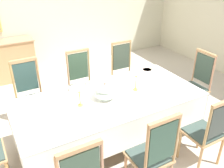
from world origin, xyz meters
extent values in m
cube|color=beige|center=(0.00, 0.00, -0.02)|extent=(7.11, 5.88, 0.04)
cylinder|color=tan|center=(1.17, -0.75, 0.37)|extent=(0.07, 0.07, 0.74)
cylinder|color=tan|center=(-1.17, 0.22, 0.37)|extent=(0.07, 0.07, 0.74)
cylinder|color=tan|center=(1.17, 0.22, 0.37)|extent=(0.07, 0.07, 0.74)
cube|color=tan|center=(0.00, -0.26, 0.70)|extent=(2.42, 1.05, 0.08)
cube|color=tan|center=(0.00, -0.26, 0.75)|extent=(2.54, 1.17, 0.03)
cube|color=white|center=(0.00, -0.26, 0.77)|extent=(2.56, 1.19, 0.00)
cube|color=white|center=(0.00, -0.85, 0.55)|extent=(2.56, 0.00, 0.43)
cube|color=white|center=(0.00, 0.32, 0.55)|extent=(2.56, 0.00, 0.43)
cube|color=white|center=(-1.27, -0.26, 0.55)|extent=(0.00, 1.19, 0.43)
cube|color=white|center=(1.27, -0.26, 0.55)|extent=(0.00, 1.19, 0.43)
cube|color=tan|center=(-0.88, -1.38, 1.13)|extent=(0.40, 0.04, 0.04)
cylinder|color=tan|center=(-0.69, 0.48, 0.23)|extent=(0.04, 0.04, 0.46)
cylinder|color=tan|center=(-1.07, 0.48, 0.23)|extent=(0.04, 0.04, 0.46)
cylinder|color=tan|center=(-0.69, 0.84, 0.23)|extent=(0.04, 0.04, 0.46)
cylinder|color=tan|center=(-1.07, 0.84, 0.23)|extent=(0.04, 0.04, 0.46)
cube|color=tan|center=(-0.88, 0.66, 0.47)|extent=(0.44, 0.42, 0.03)
cube|color=#374943|center=(-0.88, 0.66, 0.49)|extent=(0.40, 0.38, 0.02)
cylinder|color=tan|center=(-0.68, 0.85, 0.79)|extent=(0.03, 0.03, 0.62)
cylinder|color=tan|center=(-1.07, 0.85, 0.79)|extent=(0.03, 0.03, 0.62)
cube|color=#304E49|center=(-0.88, 0.85, 0.82)|extent=(0.34, 0.02, 0.47)
cube|color=tan|center=(-0.88, 0.85, 1.10)|extent=(0.40, 0.04, 0.04)
cylinder|color=tan|center=(-0.19, -1.01, 0.23)|extent=(0.04, 0.04, 0.46)
cylinder|color=#B28151|center=(0.19, -1.01, 0.23)|extent=(0.04, 0.04, 0.46)
cube|color=tan|center=(0.00, -1.19, 0.47)|extent=(0.44, 0.42, 0.03)
cube|color=#374943|center=(0.00, -1.19, 0.49)|extent=(0.40, 0.38, 0.02)
cylinder|color=#AF7F51|center=(-0.19, -1.38, 0.79)|extent=(0.03, 0.03, 0.61)
cylinder|color=tan|center=(0.20, -1.38, 0.79)|extent=(0.03, 0.03, 0.61)
cube|color=#344F40|center=(0.00, -1.38, 0.82)|extent=(0.34, 0.02, 0.47)
cube|color=tan|center=(0.00, -1.38, 1.09)|extent=(0.40, 0.04, 0.04)
cylinder|color=tan|center=(0.19, 0.48, 0.23)|extent=(0.04, 0.04, 0.46)
cylinder|color=#BC7D52|center=(-0.19, 0.48, 0.23)|extent=(0.04, 0.04, 0.46)
cylinder|color=tan|center=(0.19, 0.84, 0.23)|extent=(0.04, 0.04, 0.46)
cylinder|color=tan|center=(-0.19, 0.84, 0.23)|extent=(0.04, 0.04, 0.46)
cube|color=tan|center=(0.00, 0.66, 0.47)|extent=(0.44, 0.42, 0.03)
cube|color=#374943|center=(0.00, 0.66, 0.49)|extent=(0.40, 0.38, 0.02)
cylinder|color=tan|center=(0.20, 0.85, 0.79)|extent=(0.03, 0.03, 0.61)
cylinder|color=tan|center=(-0.19, 0.85, 0.79)|extent=(0.03, 0.03, 0.61)
cube|color=#36503C|center=(0.00, 0.85, 0.82)|extent=(0.34, 0.02, 0.47)
cube|color=tan|center=(0.00, 0.85, 1.09)|extent=(0.40, 0.04, 0.04)
cylinder|color=tan|center=(0.67, -1.01, 0.23)|extent=(0.04, 0.04, 0.46)
cylinder|color=#B37F51|center=(1.05, -1.01, 0.23)|extent=(0.04, 0.04, 0.46)
cylinder|color=tan|center=(0.67, -1.37, 0.23)|extent=(0.04, 0.04, 0.46)
cylinder|color=tan|center=(1.05, -1.37, 0.23)|extent=(0.04, 0.04, 0.46)
cube|color=tan|center=(0.86, -1.19, 0.47)|extent=(0.44, 0.42, 0.03)
cube|color=#374943|center=(0.86, -1.19, 0.49)|extent=(0.40, 0.38, 0.02)
cylinder|color=tan|center=(0.66, -1.38, 0.76)|extent=(0.03, 0.03, 0.55)
cube|color=#3D443F|center=(0.86, -1.38, 0.79)|extent=(0.34, 0.02, 0.42)
cube|color=tan|center=(0.86, -1.38, 1.03)|extent=(0.40, 0.04, 0.04)
cylinder|color=tan|center=(1.05, 0.48, 0.23)|extent=(0.04, 0.04, 0.46)
cylinder|color=tan|center=(0.67, 0.48, 0.23)|extent=(0.04, 0.04, 0.46)
cylinder|color=tan|center=(1.05, 0.84, 0.23)|extent=(0.04, 0.04, 0.46)
cylinder|color=tan|center=(0.67, 0.84, 0.23)|extent=(0.04, 0.04, 0.46)
cube|color=tan|center=(0.86, 0.66, 0.47)|extent=(0.44, 0.42, 0.03)
cube|color=#374943|center=(0.86, 0.66, 0.49)|extent=(0.40, 0.38, 0.02)
cylinder|color=tan|center=(1.05, 0.85, 0.79)|extent=(0.03, 0.03, 0.63)
cylinder|color=tan|center=(0.66, 0.85, 0.79)|extent=(0.03, 0.03, 0.63)
cube|color=#3E4C3D|center=(0.86, 0.85, 0.83)|extent=(0.34, 0.02, 0.48)
cube|color=tan|center=(0.86, 0.85, 1.11)|extent=(0.40, 0.04, 0.04)
cylinder|color=tan|center=(-1.43, -0.07, 0.23)|extent=(0.04, 0.04, 0.46)
cylinder|color=tan|center=(1.43, -0.45, 0.23)|extent=(0.04, 0.04, 0.46)
cylinder|color=tan|center=(1.43, -0.07, 0.23)|extent=(0.04, 0.04, 0.46)
cylinder|color=tan|center=(1.79, -0.45, 0.23)|extent=(0.04, 0.04, 0.46)
cylinder|color=tan|center=(1.79, -0.07, 0.23)|extent=(0.04, 0.04, 0.46)
cube|color=tan|center=(1.61, -0.26, 0.47)|extent=(0.42, 0.44, 0.03)
cube|color=#374943|center=(1.61, -0.26, 0.49)|extent=(0.38, 0.40, 0.02)
cylinder|color=tan|center=(1.80, -0.46, 0.79)|extent=(0.03, 0.03, 0.61)
cylinder|color=tan|center=(1.80, -0.07, 0.79)|extent=(0.03, 0.03, 0.61)
cube|color=#34473C|center=(1.80, -0.26, 0.82)|extent=(0.02, 0.34, 0.47)
cube|color=tan|center=(1.80, -0.26, 1.09)|extent=(0.04, 0.40, 0.04)
cylinder|color=white|center=(-0.07, -0.26, 0.78)|extent=(0.17, 0.17, 0.02)
ellipsoid|color=white|center=(-0.07, -0.26, 0.86)|extent=(0.30, 0.30, 0.14)
ellipsoid|color=white|center=(-0.07, -0.26, 0.94)|extent=(0.27, 0.27, 0.11)
sphere|color=brown|center=(-0.07, -0.26, 1.00)|extent=(0.03, 0.03, 0.03)
cylinder|color=gold|center=(-0.43, -0.26, 0.78)|extent=(0.07, 0.07, 0.02)
cylinder|color=gold|center=(-0.43, -0.26, 0.88)|extent=(0.02, 0.02, 0.18)
cone|color=gold|center=(-0.43, -0.26, 0.98)|extent=(0.04, 0.04, 0.02)
cylinder|color=silver|center=(-0.43, -0.26, 1.04)|extent=(0.02, 0.02, 0.10)
cylinder|color=gold|center=(0.43, -0.26, 0.78)|extent=(0.07, 0.07, 0.02)
cylinder|color=gold|center=(0.43, -0.26, 0.89)|extent=(0.02, 0.02, 0.21)
cone|color=gold|center=(0.43, -0.26, 1.00)|extent=(0.04, 0.04, 0.02)
cylinder|color=silver|center=(0.43, -0.26, 1.06)|extent=(0.02, 0.02, 0.10)
cylinder|color=white|center=(0.97, 0.19, 0.79)|extent=(0.17, 0.17, 0.03)
cylinder|color=white|center=(0.97, 0.19, 0.79)|extent=(0.14, 0.14, 0.02)
torus|color=brown|center=(0.97, 0.19, 0.80)|extent=(0.17, 0.17, 0.01)
cylinder|color=white|center=(-0.01, 0.21, 0.79)|extent=(0.15, 0.15, 0.03)
cylinder|color=white|center=(-0.01, 0.21, 0.79)|extent=(0.12, 0.12, 0.02)
torus|color=brown|center=(-0.01, 0.21, 0.80)|extent=(0.14, 0.14, 0.01)
cylinder|color=white|center=(-0.33, 0.16, 0.79)|extent=(0.19, 0.19, 0.04)
cylinder|color=silver|center=(-0.33, 0.16, 0.80)|extent=(0.16, 0.16, 0.03)
torus|color=brown|center=(-0.33, 0.16, 0.81)|extent=(0.18, 0.18, 0.01)
cube|color=gold|center=(1.08, 0.15, 0.78)|extent=(0.03, 0.14, 0.00)
ellipsoid|color=gold|center=(1.09, 0.24, 0.78)|extent=(0.03, 0.05, 0.01)
cube|color=gold|center=(-0.11, 0.17, 0.78)|extent=(0.04, 0.14, 0.00)
ellipsoid|color=gold|center=(-0.13, 0.26, 0.78)|extent=(0.03, 0.05, 0.01)
cube|color=tan|center=(-1.08, 2.66, 0.44)|extent=(1.40, 0.44, 0.88)
cube|color=tan|center=(-0.73, 2.89, 0.44)|extent=(0.59, 0.01, 0.70)
camera|label=1|loc=(-1.37, -2.79, 2.48)|focal=39.18mm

